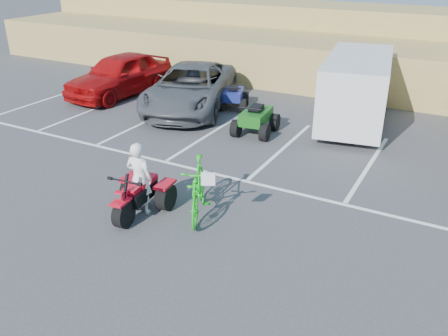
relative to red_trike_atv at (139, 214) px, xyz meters
The scene contains 11 objects.
ground 1.54m from the red_trike_atv, 15.11° to the left, with size 100.00×100.00×0.00m, color #3C3C3E.
parking_stripes 5.05m from the red_trike_atv, 62.23° to the left, with size 28.00×5.16×0.01m.
grass_embankment 16.02m from the red_trike_atv, 84.65° to the left, with size 40.00×8.50×3.10m.
red_trike_atv is the anchor object (origin of this frame).
rider 0.90m from the red_trike_atv, 96.03° to the left, with size 0.65×0.42×1.77m, color white.
green_dirt_bike 1.58m from the red_trike_atv, 30.80° to the left, with size 0.63×2.24×1.34m, color #14BF19.
grey_pickup 8.36m from the red_trike_atv, 113.57° to the left, with size 2.79×6.05×1.68m, color #46494E.
red_car 10.55m from the red_trike_atv, 131.86° to the left, with size 2.09×5.19×1.77m, color #9A0809.
cargo_trailer 9.33m from the red_trike_atv, 72.37° to the left, with size 2.92×5.48×2.43m.
quad_atv_blue 8.70m from the red_trike_atv, 102.51° to the left, with size 1.11×1.49×0.97m, color navy, non-canonical shape.
quad_atv_green 6.30m from the red_trike_atv, 88.87° to the left, with size 1.25×1.68×1.10m, color #145713, non-canonical shape.
Camera 1 is at (4.99, -8.03, 5.76)m, focal length 38.00 mm.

